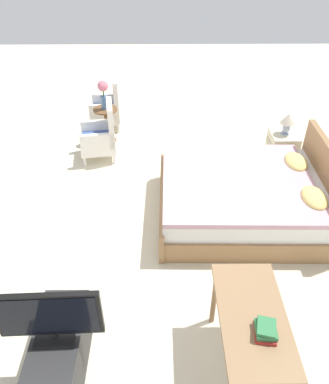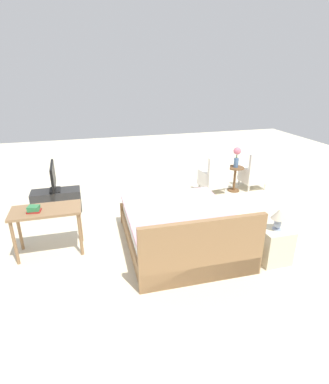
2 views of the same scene
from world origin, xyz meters
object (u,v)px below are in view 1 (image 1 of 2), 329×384
object	(u,v)px
flower_vase	(103,92)
book_stack	(266,330)
side_table	(106,121)
armchair_by_window_right	(101,136)
vanity_desk	(251,324)
table_lamp	(288,121)
tv_flatscreen	(49,317)
bed	(246,197)
nightstand	(281,150)
armchair_by_window_left	(109,108)
tv_stand	(60,353)

from	to	relation	value
flower_vase	book_stack	xyz separation A→B (m)	(4.24, 1.68, -0.09)
side_table	flower_vase	distance (m)	0.52
armchair_by_window_right	vanity_desk	world-z (taller)	armchair_by_window_right
table_lamp	tv_flatscreen	world-z (taller)	tv_flatscreen
bed	flower_vase	distance (m)	2.90
vanity_desk	book_stack	size ratio (longest dim) A/B	4.96
nightstand	book_stack	xyz separation A→B (m)	(3.43, -1.11, 0.53)
table_lamp	tv_flatscreen	size ratio (longest dim) A/B	0.40
table_lamp	book_stack	distance (m)	3.61
armchair_by_window_left	table_lamp	xyz separation A→B (m)	(1.34, 2.81, 0.39)
nightstand	tv_flatscreen	size ratio (longest dim) A/B	0.67
armchair_by_window_left	vanity_desk	size ratio (longest dim) A/B	0.88
bed	side_table	bearing A→B (deg)	-135.15
tv_flatscreen	bed	bearing A→B (deg)	136.60
flower_vase	nightstand	size ratio (longest dim) A/B	0.87
bed	armchair_by_window_left	size ratio (longest dim) A/B	2.32
armchair_by_window_right	tv_flatscreen	xyz separation A→B (m)	(3.54, 0.08, 0.37)
tv_stand	vanity_desk	size ratio (longest dim) A/B	0.92
flower_vase	book_stack	world-z (taller)	flower_vase
side_table	nightstand	size ratio (longest dim) A/B	1.10
side_table	tv_stand	distance (m)	4.07
side_table	tv_stand	bearing A→B (deg)	0.84
tv_stand	table_lamp	bearing A→B (deg)	140.14
book_stack	table_lamp	bearing A→B (deg)	162.08
tv_flatscreen	flower_vase	bearing A→B (deg)	-179.16
armchair_by_window_left	book_stack	distance (m)	5.08
nightstand	tv_stand	world-z (taller)	nightstand
armchair_by_window_right	table_lamp	size ratio (longest dim) A/B	2.79
armchair_by_window_left	tv_stand	size ratio (longest dim) A/B	0.96
side_table	vanity_desk	bearing A→B (deg)	21.69
tv_flatscreen	armchair_by_window_right	bearing A→B (deg)	-178.70
armchair_by_window_right	tv_stand	bearing A→B (deg)	1.30
book_stack	side_table	bearing A→B (deg)	-158.40
armchair_by_window_right	vanity_desk	size ratio (longest dim) A/B	0.88
book_stack	tv_flatscreen	bearing A→B (deg)	-95.80
nightstand	book_stack	world-z (taller)	book_stack
bed	book_stack	bearing A→B (deg)	-8.39
flower_vase	table_lamp	xyz separation A→B (m)	(0.80, 2.79, -0.13)
side_table	flower_vase	size ratio (longest dim) A/B	1.26
nightstand	table_lamp	xyz separation A→B (m)	(-0.00, 0.00, 0.49)
armchair_by_window_left	book_stack	world-z (taller)	armchair_by_window_left
armchair_by_window_left	flower_vase	xyz separation A→B (m)	(0.54, 0.02, 0.52)
flower_vase	tv_stand	world-z (taller)	flower_vase
bed	armchair_by_window_left	world-z (taller)	bed
armchair_by_window_left	vanity_desk	distance (m)	4.91
flower_vase	table_lamp	distance (m)	2.90
flower_vase	tv_stand	bearing A→B (deg)	0.84
nightstand	tv_flatscreen	xyz separation A→B (m)	(3.27, -2.73, 0.47)
armchair_by_window_left	book_stack	size ratio (longest dim) A/B	4.38
nightstand	book_stack	size ratio (longest dim) A/B	2.61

